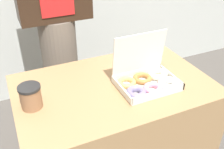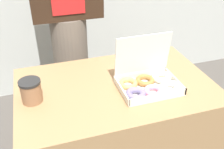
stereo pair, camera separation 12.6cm
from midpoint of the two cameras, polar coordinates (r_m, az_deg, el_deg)
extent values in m
cube|color=#99754C|center=(1.63, -1.90, -13.68)|extent=(1.03, 0.66, 0.78)
cube|color=silver|center=(1.37, 5.09, -2.59)|extent=(0.30, 0.22, 0.01)
cube|color=silver|center=(1.30, -0.52, -3.33)|extent=(0.01, 0.22, 0.04)
cube|color=silver|center=(1.43, 10.28, -0.50)|extent=(0.01, 0.22, 0.04)
cube|color=silver|center=(1.28, 7.42, -4.25)|extent=(0.30, 0.01, 0.04)
cube|color=silver|center=(1.44, 3.09, 0.28)|extent=(0.30, 0.01, 0.04)
cube|color=silver|center=(1.37, 3.38, 4.71)|extent=(0.30, 0.03, 0.22)
torus|color=slate|center=(1.29, 2.51, -4.04)|extent=(0.12, 0.12, 0.03)
torus|color=tan|center=(1.36, 0.58, -1.84)|extent=(0.14, 0.14, 0.03)
torus|color=pink|center=(1.32, 6.19, -3.08)|extent=(0.14, 0.14, 0.03)
torus|color=#A87038|center=(1.40, 4.11, -0.94)|extent=(0.13, 0.13, 0.03)
torus|color=white|center=(1.37, 9.65, -2.03)|extent=(0.14, 0.14, 0.03)
torus|color=silver|center=(1.44, 7.46, 0.02)|extent=(0.15, 0.15, 0.03)
cylinder|color=#8C6042|center=(1.28, -19.98, -4.89)|extent=(0.10, 0.10, 0.10)
cylinder|color=black|center=(1.25, -20.45, -2.77)|extent=(0.10, 0.10, 0.01)
cylinder|color=#665B51|center=(2.03, -12.46, -1.08)|extent=(0.25, 0.25, 0.96)
camera|label=1|loc=(0.06, -92.86, -1.76)|focal=42.00mm
camera|label=2|loc=(0.06, 87.14, 1.76)|focal=42.00mm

